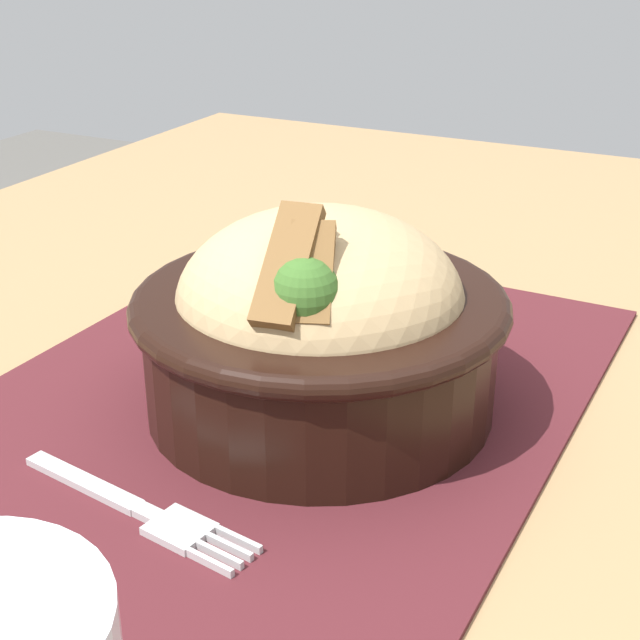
# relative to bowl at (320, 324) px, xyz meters

# --- Properties ---
(table) EXTENTS (1.21, 0.82, 0.77)m
(table) POSITION_rel_bowl_xyz_m (-0.02, -0.04, -0.12)
(table) COLOR #99754C
(table) RESTS_ON ground_plane
(placemat) EXTENTS (0.47, 0.31, 0.00)m
(placemat) POSITION_rel_bowl_xyz_m (0.02, -0.03, -0.05)
(placemat) COLOR #47191E
(placemat) RESTS_ON table
(bowl) EXTENTS (0.19, 0.19, 0.12)m
(bowl) POSITION_rel_bowl_xyz_m (0.00, 0.00, 0.00)
(bowl) COLOR black
(bowl) RESTS_ON placemat
(fork) EXTENTS (0.04, 0.13, 0.00)m
(fork) POSITION_rel_bowl_xyz_m (0.12, -0.03, -0.05)
(fork) COLOR #B5B5B5
(fork) RESTS_ON placemat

